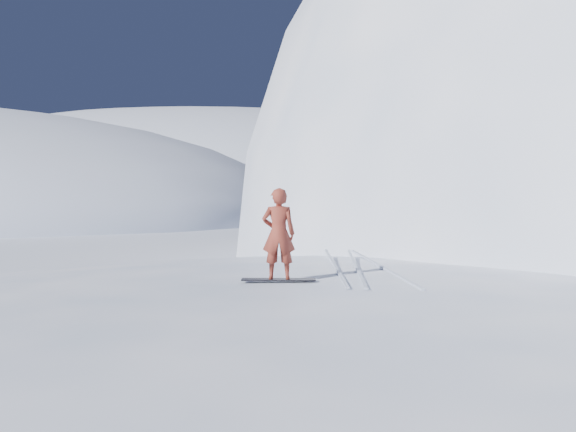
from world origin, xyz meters
name	(u,v)px	position (x,y,z in m)	size (l,w,h in m)	color
near_ridge	(449,418)	(1.00, 3.00, 0.00)	(36.00, 28.00, 4.80)	white
far_ridge_c	(187,204)	(-40.00, 110.00, 0.00)	(140.00, 90.00, 36.00)	white
wind_bumps	(357,432)	(-0.56, 2.12, 0.00)	(16.00, 14.40, 1.00)	white
snowboard	(279,280)	(-2.02, 2.82, 2.41)	(1.33, 0.25, 0.02)	black
snowboarder	(279,234)	(-2.02, 2.82, 3.24)	(0.59, 0.39, 1.63)	maroon
board_tracks	(357,265)	(-0.77, 5.08, 2.42)	(2.31, 5.96, 0.04)	silver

